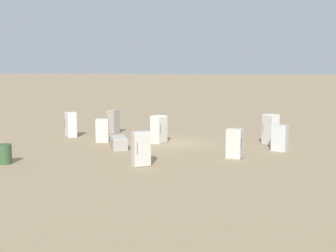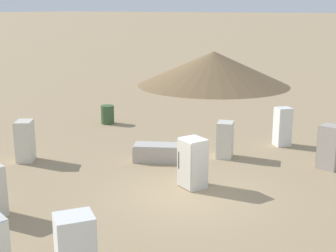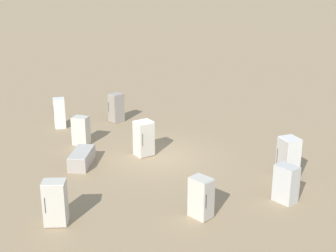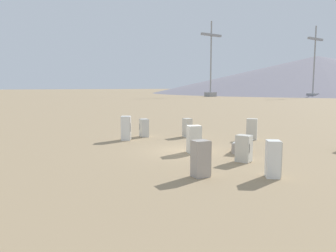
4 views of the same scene
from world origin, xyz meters
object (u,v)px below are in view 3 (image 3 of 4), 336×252
(discarded_fridge_1, at_px, (82,158))
(discarded_fridge_5, at_px, (144,138))
(discarded_fridge_0, at_px, (81,131))
(discarded_fridge_7, at_px, (116,108))
(discarded_fridge_3, at_px, (288,159))
(discarded_fridge_6, at_px, (59,113))
(discarded_fridge_8, at_px, (201,198))
(discarded_fridge_2, at_px, (286,184))
(discarded_fridge_4, at_px, (55,203))

(discarded_fridge_1, bearing_deg, discarded_fridge_5, -151.35)
(discarded_fridge_0, height_order, discarded_fridge_7, discarded_fridge_7)
(discarded_fridge_3, relative_size, discarded_fridge_6, 1.09)
(discarded_fridge_7, distance_m, discarded_fridge_8, 11.43)
(discarded_fridge_1, relative_size, discarded_fridge_2, 1.42)
(discarded_fridge_0, height_order, discarded_fridge_6, discarded_fridge_6)
(discarded_fridge_1, xyz_separation_m, discarded_fridge_7, (-5.65, -2.65, 0.48))
(discarded_fridge_0, relative_size, discarded_fridge_4, 0.90)
(discarded_fridge_0, xyz_separation_m, discarded_fridge_1, (1.91, 1.81, -0.38))
(discarded_fridge_3, bearing_deg, discarded_fridge_5, 44.78)
(discarded_fridge_8, bearing_deg, discarded_fridge_6, -98.86)
(discarded_fridge_1, height_order, discarded_fridge_4, discarded_fridge_4)
(discarded_fridge_3, xyz_separation_m, discarded_fridge_8, (4.63, -1.42, -0.16))
(discarded_fridge_5, bearing_deg, discarded_fridge_6, -73.42)
(discarded_fridge_2, distance_m, discarded_fridge_8, 3.39)
(discarded_fridge_2, bearing_deg, discarded_fridge_0, -165.17)
(discarded_fridge_0, xyz_separation_m, discarded_fridge_2, (0.32, 10.42, -0.00))
(discarded_fridge_6, distance_m, discarded_fridge_8, 11.95)
(discarded_fridge_3, bearing_deg, discarded_fridge_8, 108.15)
(discarded_fridge_0, bearing_deg, discarded_fridge_6, 46.49)
(discarded_fridge_3, bearing_deg, discarded_fridge_0, 44.54)
(discarded_fridge_0, xyz_separation_m, discarded_fridge_5, (-0.53, 3.39, 0.11))
(discarded_fridge_3, xyz_separation_m, discarded_fridge_5, (1.08, -6.41, -0.08))
(discarded_fridge_8, bearing_deg, discarded_fridge_0, -97.55)
(discarded_fridge_2, distance_m, discarded_fridge_5, 7.08)
(discarded_fridge_2, bearing_deg, discarded_fridge_7, 176.78)
(discarded_fridge_6, bearing_deg, discarded_fridge_1, -172.86)
(discarded_fridge_0, distance_m, discarded_fridge_2, 10.43)
(discarded_fridge_0, bearing_deg, discarded_fridge_4, -161.70)
(discarded_fridge_1, xyz_separation_m, discarded_fridge_3, (-3.52, 7.99, 0.56))
(discarded_fridge_6, bearing_deg, discarded_fridge_5, -144.94)
(discarded_fridge_4, distance_m, discarded_fridge_7, 11.22)
(discarded_fridge_2, xyz_separation_m, discarded_fridge_5, (-0.85, -7.03, 0.11))
(discarded_fridge_3, xyz_separation_m, discarded_fridge_7, (-2.13, -10.64, -0.08))
(discarded_fridge_5, height_order, discarded_fridge_8, discarded_fridge_5)
(discarded_fridge_0, xyz_separation_m, discarded_fridge_8, (3.02, 8.38, 0.02))
(discarded_fridge_0, relative_size, discarded_fridge_1, 0.71)
(discarded_fridge_1, height_order, discarded_fridge_2, discarded_fridge_2)
(discarded_fridge_0, relative_size, discarded_fridge_7, 0.88)
(discarded_fridge_1, bearing_deg, discarded_fridge_3, 175.42)
(discarded_fridge_1, distance_m, discarded_fridge_6, 5.60)
(discarded_fridge_0, distance_m, discarded_fridge_5, 3.44)
(discarded_fridge_5, bearing_deg, discarded_fridge_7, -103.54)
(discarded_fridge_3, distance_m, discarded_fridge_8, 4.84)
(discarded_fridge_6, height_order, discarded_fridge_7, discarded_fridge_6)
(discarded_fridge_1, xyz_separation_m, discarded_fridge_2, (-1.59, 8.61, 0.38))
(discarded_fridge_4, xyz_separation_m, discarded_fridge_6, (-7.38, -7.33, 0.03))
(discarded_fridge_0, relative_size, discarded_fridge_5, 0.87)
(discarded_fridge_8, bearing_deg, discarded_fridge_5, -113.18)
(discarded_fridge_4, relative_size, discarded_fridge_8, 1.07)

